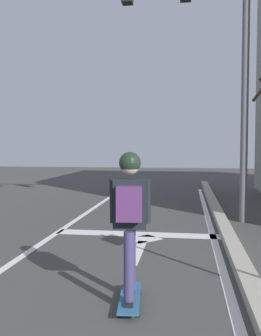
{
  "coord_description": "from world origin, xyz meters",
  "views": [
    {
      "loc": [
        2.23,
        1.03,
        1.69
      ],
      "look_at": [
        1.12,
        8.59,
        1.24
      ],
      "focal_mm": 41.33,
      "sensor_mm": 36.0,
      "label": 1
    }
  ],
  "objects": [
    {
      "name": "stop_bar",
      "position": [
        1.31,
        8.23,
        0.0
      ],
      "size": [
        3.12,
        0.4,
        0.01
      ],
      "primitive_type": "cube",
      "color": "silver",
      "rests_on": "ground"
    },
    {
      "name": "skater",
      "position": [
        1.64,
        4.98,
        1.04
      ],
      "size": [
        0.43,
        0.59,
        1.54
      ],
      "color": "#3E3864",
      "rests_on": "skateboard"
    },
    {
      "name": "lane_line_center",
      "position": [
        -0.25,
        6.0,
        0.0
      ],
      "size": [
        0.12,
        20.0,
        0.01
      ],
      "primitive_type": "cube",
      "color": "silver",
      "rests_on": "ground"
    },
    {
      "name": "lane_arrow_stem",
      "position": [
        1.47,
        7.02,
        0.0
      ],
      "size": [
        0.16,
        1.4,
        0.01
      ],
      "primitive_type": "cube",
      "color": "silver",
      "rests_on": "ground"
    },
    {
      "name": "lane_line_curbside",
      "position": [
        2.72,
        6.0,
        0.0
      ],
      "size": [
        0.12,
        20.0,
        0.01
      ],
      "primitive_type": "cube",
      "color": "silver",
      "rests_on": "ground"
    },
    {
      "name": "lane_arrow_head",
      "position": [
        1.47,
        7.87,
        0.0
      ],
      "size": [
        0.71,
        0.71,
        0.01
      ],
      "primitive_type": "cube",
      "rotation": [
        0.0,
        0.0,
        0.79
      ],
      "color": "silver",
      "rests_on": "ground"
    },
    {
      "name": "skateboard",
      "position": [
        1.64,
        5.0,
        0.07
      ],
      "size": [
        0.3,
        0.89,
        0.08
      ],
      "color": "#2B5D86",
      "rests_on": "ground"
    },
    {
      "name": "curb_strip",
      "position": [
        2.97,
        6.0,
        0.07
      ],
      "size": [
        0.24,
        24.0,
        0.14
      ],
      "primitive_type": "cube",
      "color": "#A5A08F",
      "rests_on": "ground"
    },
    {
      "name": "traffic_signal_mast",
      "position": [
        2.52,
        9.73,
        4.11
      ],
      "size": [
        3.95,
        0.34,
        5.97
      ],
      "color": "#5E5D64",
      "rests_on": "ground"
    }
  ]
}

